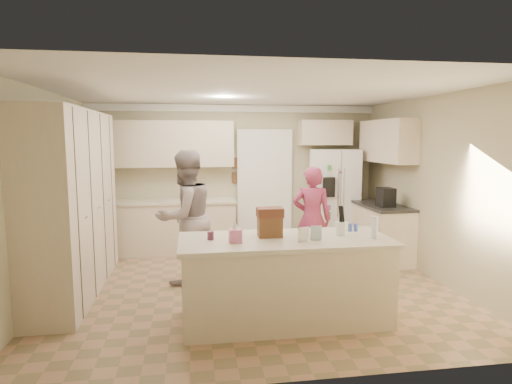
{
  "coord_description": "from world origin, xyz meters",
  "views": [
    {
      "loc": [
        -0.78,
        -5.52,
        2.0
      ],
      "look_at": [
        0.1,
        0.35,
        1.25
      ],
      "focal_mm": 30.0,
      "sensor_mm": 36.0,
      "label": 1
    }
  ],
  "objects": [
    {
      "name": "floor",
      "position": [
        0.0,
        0.0,
        -0.01
      ],
      "size": [
        5.2,
        4.6,
        0.02
      ],
      "primitive_type": "cube",
      "color": "#A1775A",
      "rests_on": "ground"
    },
    {
      "name": "ceiling",
      "position": [
        0.0,
        0.0,
        2.61
      ],
      "size": [
        5.2,
        4.6,
        0.02
      ],
      "primitive_type": "cube",
      "color": "white",
      "rests_on": "wall_back"
    },
    {
      "name": "wall_back",
      "position": [
        0.0,
        2.31,
        1.3
      ],
      "size": [
        5.2,
        0.02,
        2.6
      ],
      "primitive_type": "cube",
      "color": "#B8B08C",
      "rests_on": "ground"
    },
    {
      "name": "wall_front",
      "position": [
        0.0,
        -2.31,
        1.3
      ],
      "size": [
        5.2,
        0.02,
        2.6
      ],
      "primitive_type": "cube",
      "color": "#B8B08C",
      "rests_on": "ground"
    },
    {
      "name": "wall_left",
      "position": [
        -2.61,
        0.0,
        1.3
      ],
      "size": [
        0.02,
        4.6,
        2.6
      ],
      "primitive_type": "cube",
      "color": "#B8B08C",
      "rests_on": "ground"
    },
    {
      "name": "wall_right",
      "position": [
        2.61,
        0.0,
        1.3
      ],
      "size": [
        0.02,
        4.6,
        2.6
      ],
      "primitive_type": "cube",
      "color": "#B8B08C",
      "rests_on": "ground"
    },
    {
      "name": "crown_back",
      "position": [
        0.0,
        2.26,
        2.53
      ],
      "size": [
        5.2,
        0.08,
        0.12
      ],
      "primitive_type": "cube",
      "color": "white",
      "rests_on": "wall_back"
    },
    {
      "name": "pantry_bank",
      "position": [
        -2.3,
        0.2,
        1.18
      ],
      "size": [
        0.6,
        2.6,
        2.35
      ],
      "primitive_type": "cube",
      "color": "beige",
      "rests_on": "floor"
    },
    {
      "name": "back_base_cab",
      "position": [
        -1.15,
        2.0,
        0.44
      ],
      "size": [
        2.2,
        0.6,
        0.88
      ],
      "primitive_type": "cube",
      "color": "beige",
      "rests_on": "floor"
    },
    {
      "name": "back_countertop",
      "position": [
        -1.15,
        1.99,
        0.9
      ],
      "size": [
        2.24,
        0.63,
        0.04
      ],
      "primitive_type": "cube",
      "color": "beige",
      "rests_on": "back_base_cab"
    },
    {
      "name": "back_upper_cab",
      "position": [
        -1.15,
        2.12,
        1.9
      ],
      "size": [
        2.2,
        0.35,
        0.8
      ],
      "primitive_type": "cube",
      "color": "beige",
      "rests_on": "wall_back"
    },
    {
      "name": "doorway_opening",
      "position": [
        0.55,
        2.28,
        1.05
      ],
      "size": [
        0.9,
        0.06,
        2.1
      ],
      "primitive_type": "cube",
      "color": "black",
      "rests_on": "floor"
    },
    {
      "name": "doorway_casing",
      "position": [
        0.55,
        2.24,
        1.05
      ],
      "size": [
        1.02,
        0.03,
        2.22
      ],
      "primitive_type": "cube",
      "color": "white",
      "rests_on": "floor"
    },
    {
      "name": "wall_frame_upper",
      "position": [
        0.02,
        2.27,
        1.55
      ],
      "size": [
        0.15,
        0.02,
        0.2
      ],
      "primitive_type": "cube",
      "color": "brown",
      "rests_on": "wall_back"
    },
    {
      "name": "wall_frame_lower",
      "position": [
        0.02,
        2.27,
        1.28
      ],
      "size": [
        0.15,
        0.02,
        0.2
      ],
      "primitive_type": "cube",
      "color": "brown",
      "rests_on": "wall_back"
    },
    {
      "name": "refrigerator",
      "position": [
        1.8,
        1.98,
        0.9
      ],
      "size": [
        1.05,
        0.9,
        1.8
      ],
      "primitive_type": "cube",
      "rotation": [
        0.0,
        0.0,
        -0.25
      ],
      "color": "white",
      "rests_on": "floor"
    },
    {
      "name": "fridge_seam",
      "position": [
        1.8,
        1.62,
        0.9
      ],
      "size": [
        0.02,
        0.02,
        1.78
      ],
      "primitive_type": "cube",
      "color": "gray",
      "rests_on": "refrigerator"
    },
    {
      "name": "fridge_dispenser",
      "position": [
        1.58,
        1.61,
        1.15
      ],
      "size": [
        0.22,
        0.03,
        0.35
      ],
      "primitive_type": "cube",
      "color": "black",
      "rests_on": "refrigerator"
    },
    {
      "name": "fridge_handle_l",
      "position": [
        1.75,
        1.61,
        1.05
      ],
      "size": [
        0.02,
        0.02,
        0.85
      ],
      "primitive_type": "cylinder",
      "color": "silver",
      "rests_on": "refrigerator"
    },
    {
      "name": "fridge_handle_r",
      "position": [
        1.85,
        1.61,
        1.05
      ],
      "size": [
        0.02,
        0.02,
        0.85
      ],
      "primitive_type": "cylinder",
      "color": "silver",
      "rests_on": "refrigerator"
    },
    {
      "name": "over_fridge_cab",
      "position": [
        1.65,
        2.12,
        2.1
      ],
      "size": [
        0.95,
        0.35,
        0.45
      ],
      "primitive_type": "cube",
      "color": "beige",
      "rests_on": "wall_back"
    },
    {
      "name": "right_base_cab",
      "position": [
        2.3,
        1.0,
        0.44
      ],
      "size": [
        0.6,
        1.2,
        0.88
      ],
      "primitive_type": "cube",
      "color": "beige",
      "rests_on": "floor"
    },
    {
      "name": "right_countertop",
      "position": [
        2.29,
        1.0,
        0.9
      ],
      "size": [
        0.63,
        1.24,
        0.04
      ],
      "primitive_type": "cube",
      "color": "#2D2B28",
      "rests_on": "right_base_cab"
    },
    {
      "name": "right_upper_cab",
      "position": [
        2.43,
        1.2,
        1.95
      ],
      "size": [
        0.35,
        1.5,
        0.7
      ],
      "primitive_type": "cube",
      "color": "beige",
      "rests_on": "wall_right"
    },
    {
      "name": "coffee_maker",
      "position": [
        2.25,
        0.8,
        1.07
      ],
      "size": [
        0.22,
        0.28,
        0.3
      ],
      "primitive_type": "cube",
      "color": "black",
      "rests_on": "right_countertop"
    },
    {
      "name": "island_base",
      "position": [
        0.2,
        -1.1,
        0.44
      ],
      "size": [
        2.2,
        0.9,
        0.88
      ],
      "primitive_type": "cube",
      "color": "beige",
      "rests_on": "floor"
    },
    {
      "name": "island_top",
      "position": [
        0.2,
        -1.1,
        0.9
      ],
      "size": [
        2.28,
        0.96,
        0.05
      ],
      "primitive_type": "cube",
      "color": "beige",
      "rests_on": "island_base"
    },
    {
      "name": "utensil_crock",
      "position": [
        0.85,
        -1.05,
        1.0
      ],
      "size": [
        0.13,
        0.13,
        0.15
      ],
      "primitive_type": "cylinder",
      "color": "white",
      "rests_on": "island_top"
    },
    {
      "name": "tissue_box",
      "position": [
        -0.35,
        -1.2,
        1.0
      ],
      "size": [
        0.13,
        0.13,
        0.14
      ],
      "primitive_type": "cube",
      "color": "pink",
      "rests_on": "island_top"
    },
    {
      "name": "tissue_plume",
      "position": [
        -0.35,
        -1.2,
        1.1
      ],
      "size": [
        0.08,
        0.08,
        0.08
      ],
      "primitive_type": "cone",
      "color": "white",
      "rests_on": "tissue_box"
    },
    {
      "name": "dollhouse_body",
      "position": [
        0.05,
        -1.0,
        1.04
      ],
      "size": [
        0.26,
        0.18,
        0.22
      ],
      "primitive_type": "cube",
      "color": "brown",
      "rests_on": "island_top"
    },
    {
      "name": "dollhouse_roof",
      "position": [
        0.05,
        -1.0,
        1.2
      ],
      "size": [
        0.28,
        0.2,
        0.1
      ],
      "primitive_type": "cube",
      "color": "#592D1E",
      "rests_on": "dollhouse_body"
    },
    {
      "name": "jam_jar",
      "position": [
        -0.6,
        -1.05,
        0.97
      ],
      "size": [
        0.07,
        0.07,
        0.09
      ],
      "primitive_type": "cylinder",
      "color": "#59263F",
      "rests_on": "island_top"
    },
    {
      "name": "greeting_card_a",
      "position": [
        0.35,
        -1.3,
        1.01
      ],
      "size": [
        0.12,
        0.06,
        0.16
      ],
      "primitive_type": "cube",
      "rotation": [
        0.15,
        0.0,
        0.2
      ],
      "color": "white",
      "rests_on": "island_top"
    },
    {
      "name": "greeting_card_b",
      "position": [
        0.5,
        -1.25,
        1.01
      ],
      "size": [
        0.12,
        0.05,
        0.16
      ],
      "primitive_type": "cube",
      "rotation": [
        0.15,
        0.0,
        -0.1
      ],
      "color": "silver",
      "rests_on": "island_top"
    },
    {
      "name": "water_bottle",
      "position": [
        1.15,
        -1.25,
        1.04
      ],
      "size": [
        0.07,
        0.07,
        0.24
      ],
      "primitive_type": "cylinder",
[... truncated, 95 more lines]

